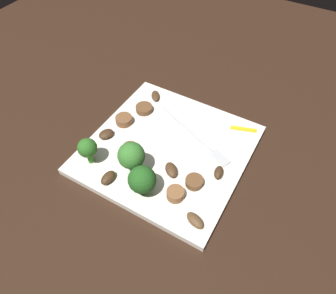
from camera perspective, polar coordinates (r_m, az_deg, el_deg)
The scene contains 18 objects.
ground_plane at distance 0.55m, azimuth -0.00°, elevation -0.82°, with size 1.40×1.40×0.00m, color black.
plate at distance 0.55m, azimuth -0.00°, elevation -0.41°, with size 0.27×0.27×0.01m, color white.
fork at distance 0.56m, azimuth 5.56°, elevation 1.66°, with size 0.17×0.08×0.00m.
broccoli_floret_0 at distance 0.46m, azimuth -4.86°, elevation -6.10°, with size 0.04×0.04×0.06m.
broccoli_floret_1 at distance 0.51m, azimuth -14.78°, elevation -0.27°, with size 0.03×0.03×0.05m.
broccoli_floret_2 at distance 0.48m, azimuth -6.86°, elevation -1.63°, with size 0.04×0.04×0.06m.
sausage_slice_0 at distance 0.59m, azimuth -8.23°, elevation 5.01°, with size 0.03×0.03×0.01m, color brown.
sausage_slice_1 at distance 0.49m, azimuth 4.92°, elevation -6.49°, with size 0.03×0.03×0.01m, color brown.
sausage_slice_2 at distance 0.48m, azimuth 1.38°, elevation -8.74°, with size 0.03×0.03×0.02m, color brown.
sausage_slice_3 at distance 0.53m, azimuth -7.05°, elevation -0.43°, with size 0.03×0.03×0.01m, color brown.
sausage_slice_4 at distance 0.61m, azimuth -4.48°, elevation 7.14°, with size 0.03×0.03×0.01m, color brown.
mushroom_0 at distance 0.64m, azimuth -2.35°, elevation 9.52°, with size 0.03×0.02×0.01m, color #4C331E.
mushroom_1 at distance 0.50m, azimuth 0.61°, elevation -4.28°, with size 0.03×0.02×0.01m, color #4C331E.
mushroom_2 at distance 0.46m, azimuth 5.07°, elevation -13.47°, with size 0.03×0.02×0.01m, color brown.
mushroom_3 at distance 0.50m, azimuth -11.12°, elevation -5.63°, with size 0.03×0.02×0.01m, color #422B19.
mushroom_4 at distance 0.51m, azimuth 9.43°, elevation -4.68°, with size 0.03×0.01×0.01m, color #422B19.
mushroom_5 at distance 0.57m, azimuth -11.45°, elevation 2.40°, with size 0.03×0.02×0.01m, color #422B19.
pepper_strip_3 at distance 0.59m, azimuth 13.91°, elevation 3.25°, with size 0.05×0.01×0.00m, color yellow.
Camera 1 is at (0.17, -0.30, 0.43)m, focal length 32.69 mm.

